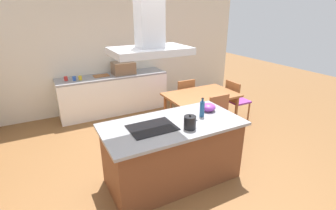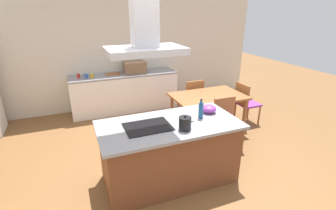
# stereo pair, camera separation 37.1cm
# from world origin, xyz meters

# --- Properties ---
(ground) EXTENTS (16.00, 16.00, 0.00)m
(ground) POSITION_xyz_m (0.00, 1.50, 0.00)
(ground) COLOR brown
(wall_back) EXTENTS (7.20, 0.10, 2.70)m
(wall_back) POSITION_xyz_m (0.00, 3.25, 1.35)
(wall_back) COLOR beige
(wall_back) RESTS_ON ground
(kitchen_island) EXTENTS (1.91, 0.96, 0.90)m
(kitchen_island) POSITION_xyz_m (0.00, 0.00, 0.45)
(kitchen_island) COLOR brown
(kitchen_island) RESTS_ON ground
(cooktop) EXTENTS (0.60, 0.44, 0.01)m
(cooktop) POSITION_xyz_m (-0.31, 0.00, 0.91)
(cooktop) COLOR black
(cooktop) RESTS_ON kitchen_island
(tea_kettle) EXTENTS (0.21, 0.16, 0.20)m
(tea_kettle) POSITION_xyz_m (0.12, -0.24, 0.99)
(tea_kettle) COLOR black
(tea_kettle) RESTS_ON kitchen_island
(olive_oil_bottle) EXTENTS (0.07, 0.07, 0.28)m
(olive_oil_bottle) POSITION_xyz_m (0.47, -0.00, 1.02)
(olive_oil_bottle) COLOR navy
(olive_oil_bottle) RESTS_ON kitchen_island
(mixing_bowl) EXTENTS (0.21, 0.21, 0.12)m
(mixing_bowl) POSITION_xyz_m (0.68, 0.13, 0.96)
(mixing_bowl) COLOR purple
(mixing_bowl) RESTS_ON kitchen_island
(back_counter) EXTENTS (2.49, 0.62, 0.90)m
(back_counter) POSITION_xyz_m (0.01, 2.88, 0.45)
(back_counter) COLOR white
(back_counter) RESTS_ON ground
(countertop_microwave) EXTENTS (0.50, 0.38, 0.28)m
(countertop_microwave) POSITION_xyz_m (0.28, 2.88, 1.04)
(countertop_microwave) COLOR brown
(countertop_microwave) RESTS_ON back_counter
(coffee_mug_red) EXTENTS (0.08, 0.08, 0.09)m
(coffee_mug_red) POSITION_xyz_m (-0.99, 2.90, 0.95)
(coffee_mug_red) COLOR red
(coffee_mug_red) RESTS_ON back_counter
(coffee_mug_blue) EXTENTS (0.08, 0.08, 0.09)m
(coffee_mug_blue) POSITION_xyz_m (-0.84, 2.83, 0.95)
(coffee_mug_blue) COLOR #2D56B2
(coffee_mug_blue) RESTS_ON back_counter
(coffee_mug_yellow) EXTENTS (0.08, 0.08, 0.09)m
(coffee_mug_yellow) POSITION_xyz_m (-0.72, 2.81, 0.95)
(coffee_mug_yellow) COLOR gold
(coffee_mug_yellow) RESTS_ON back_counter
(cutting_board) EXTENTS (0.34, 0.24, 0.02)m
(cutting_board) POSITION_xyz_m (-0.24, 2.93, 0.91)
(cutting_board) COLOR #995B33
(cutting_board) RESTS_ON back_counter
(dining_table) EXTENTS (1.40, 0.90, 0.75)m
(dining_table) POSITION_xyz_m (1.30, 1.18, 0.67)
(dining_table) COLOR #995B33
(dining_table) RESTS_ON ground
(chair_at_right_end) EXTENTS (0.42, 0.42, 0.89)m
(chair_at_right_end) POSITION_xyz_m (2.22, 1.18, 0.51)
(chair_at_right_end) COLOR purple
(chair_at_right_end) RESTS_ON ground
(chair_facing_island) EXTENTS (0.42, 0.42, 0.89)m
(chair_facing_island) POSITION_xyz_m (1.30, 0.52, 0.51)
(chair_facing_island) COLOR purple
(chair_facing_island) RESTS_ON ground
(chair_facing_back_wall) EXTENTS (0.42, 0.42, 0.89)m
(chair_facing_back_wall) POSITION_xyz_m (1.30, 1.85, 0.51)
(chair_facing_back_wall) COLOR purple
(chair_facing_back_wall) RESTS_ON ground
(range_hood) EXTENTS (0.90, 0.55, 0.78)m
(range_hood) POSITION_xyz_m (-0.31, 0.00, 2.10)
(range_hood) COLOR #ADADB2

